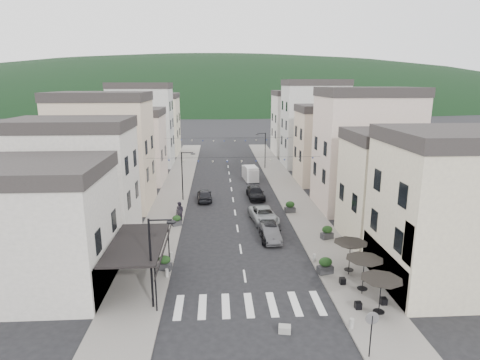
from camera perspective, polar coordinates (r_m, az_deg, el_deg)
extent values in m
plane|color=black|center=(25.36, 1.68, -19.68)|extent=(700.00, 700.00, 0.00)
cube|color=slate|center=(55.16, -9.07, -1.09)|extent=(4.00, 76.00, 0.12)
cube|color=slate|center=(55.69, 6.48, -0.86)|extent=(4.00, 76.00, 0.12)
ellipsoid|color=black|center=(321.41, -3.12, 11.14)|extent=(640.00, 360.00, 70.00)
cube|color=#AEAAA0|center=(31.03, -29.28, -6.83)|extent=(12.00, 8.00, 8.00)
cube|color=#BBAF95|center=(31.32, 28.59, -4.64)|extent=(10.00, 8.00, 10.00)
cube|color=black|center=(28.76, -14.43, -8.72)|extent=(3.60, 7.50, 0.15)
cube|color=black|center=(28.66, -10.79, -9.68)|extent=(0.34, 7.50, 0.99)
cylinder|color=black|center=(26.03, -11.88, -14.95)|extent=(0.10, 0.10, 3.20)
cylinder|color=black|center=(32.29, -10.10, -9.02)|extent=(0.10, 0.10, 3.20)
cube|color=#AEAAA0|center=(38.33, -22.41, -0.88)|extent=(10.00, 7.00, 10.00)
cube|color=#262323|center=(37.43, -23.17, 7.30)|extent=(10.20, 7.14, 1.00)
cube|color=#C9B097|center=(47.48, -18.71, 3.31)|extent=(10.00, 8.00, 12.00)
cube|color=#262323|center=(46.83, -19.32, 11.15)|extent=(10.20, 8.16, 1.00)
cube|color=#C3AB9E|center=(59.18, -15.65, 4.22)|extent=(10.00, 8.00, 9.50)
cube|color=#262323|center=(58.59, -15.98, 9.28)|extent=(10.20, 8.16, 1.00)
cube|color=#A7A7A2|center=(70.62, -13.73, 7.22)|extent=(10.00, 7.00, 13.00)
cube|color=#262323|center=(70.23, -14.06, 12.90)|extent=(10.20, 7.14, 1.00)
cube|color=#BBAF95|center=(82.49, -12.24, 7.48)|extent=(10.00, 9.00, 11.00)
cube|color=#262323|center=(82.10, -12.46, 11.64)|extent=(10.20, 9.18, 1.00)
cube|color=#BBAF95|center=(38.15, 22.28, -1.71)|extent=(10.00, 7.00, 9.00)
cube|color=#262323|center=(37.23, 22.98, 5.74)|extent=(10.20, 7.14, 1.00)
cube|color=#C3AB9E|center=(46.77, 17.28, 3.58)|extent=(10.00, 8.00, 12.50)
cube|color=#262323|center=(46.15, 17.88, 11.85)|extent=(10.20, 8.16, 1.00)
cube|color=#C9B097|center=(58.20, 13.10, 4.47)|extent=(10.00, 7.00, 10.00)
cube|color=#262323|center=(57.61, 13.40, 9.87)|extent=(10.20, 7.14, 1.00)
cube|color=#A7A7A2|center=(69.46, 10.40, 7.49)|extent=(10.00, 8.00, 13.50)
cube|color=#262323|center=(69.09, 10.67, 13.48)|extent=(10.20, 8.16, 1.00)
cube|color=#AEAAA0|center=(81.21, 8.38, 7.72)|extent=(10.00, 9.00, 11.50)
cube|color=#262323|center=(80.82, 8.53, 12.13)|extent=(10.20, 9.18, 1.00)
cylinder|color=black|center=(26.44, 19.25, -15.80)|extent=(0.06, 0.06, 2.30)
cone|color=black|center=(25.93, 19.45, -13.67)|extent=(2.50, 2.50, 0.55)
cylinder|color=black|center=(26.82, 19.12, -17.26)|extent=(0.70, 0.70, 0.04)
cylinder|color=black|center=(28.72, 17.10, -13.16)|extent=(0.06, 0.06, 2.30)
cone|color=black|center=(28.25, 17.25, -11.16)|extent=(2.50, 2.50, 0.55)
cylinder|color=black|center=(29.07, 16.99, -14.54)|extent=(0.70, 0.70, 0.04)
cylinder|color=black|center=(31.09, 15.30, -10.90)|extent=(0.06, 0.06, 2.30)
cone|color=black|center=(30.66, 15.43, -9.03)|extent=(2.50, 2.50, 0.55)
cylinder|color=black|center=(31.41, 15.21, -12.20)|extent=(0.70, 0.70, 0.04)
cylinder|color=black|center=(25.89, -12.55, -11.68)|extent=(0.14, 0.14, 6.00)
cylinder|color=black|center=(24.70, -11.28, -5.60)|extent=(1.40, 0.10, 0.10)
cylinder|color=black|center=(24.66, -9.76, -5.93)|extent=(0.56, 0.56, 0.08)
cylinder|color=black|center=(48.53, -8.22, 0.49)|extent=(0.14, 0.14, 6.00)
cylinder|color=black|center=(47.90, -7.50, 3.88)|extent=(1.40, 0.10, 0.10)
cylinder|color=black|center=(47.89, -6.72, 3.72)|extent=(0.56, 0.56, 0.08)
cylinder|color=black|center=(66.50, 3.60, 4.16)|extent=(0.14, 0.14, 6.00)
cylinder|color=black|center=(66.00, 3.03, 6.64)|extent=(1.40, 0.10, 0.10)
cylinder|color=black|center=(65.95, 2.47, 6.51)|extent=(0.56, 0.56, 0.08)
cylinder|color=black|center=(23.04, 18.09, -20.50)|extent=(0.07, 0.07, 2.50)
cylinder|color=slate|center=(22.45, 18.30, -18.16)|extent=(0.70, 0.04, 0.70)
cylinder|color=gray|center=(30.51, -10.35, -12.88)|extent=(0.26, 0.26, 0.60)
cylinder|color=gray|center=(33.20, -9.74, -10.57)|extent=(0.26, 0.26, 0.60)
cylinder|color=gray|center=(32.98, 10.52, -10.78)|extent=(0.26, 0.26, 0.60)
cylinder|color=gray|center=(25.40, 15.58, -19.04)|extent=(0.26, 0.26, 0.60)
cylinder|color=black|center=(43.87, -0.80, 3.23)|extent=(19.00, 0.02, 0.02)
cone|color=beige|center=(44.37, -12.12, 2.80)|extent=(0.28, 0.28, 0.24)
cone|color=navy|center=(44.18, -10.08, 2.73)|extent=(0.28, 0.28, 0.24)
cone|color=beige|center=(44.03, -8.03, 2.67)|extent=(0.28, 0.28, 0.24)
cone|color=navy|center=(43.95, -5.96, 2.62)|extent=(0.28, 0.28, 0.24)
cone|color=beige|center=(43.91, -3.90, 2.60)|extent=(0.28, 0.28, 0.24)
cone|color=navy|center=(43.93, -1.83, 2.59)|extent=(0.28, 0.28, 0.24)
cone|color=beige|center=(44.00, 0.24, 2.62)|extent=(0.28, 0.28, 0.24)
cone|color=navy|center=(44.12, 2.29, 2.67)|extent=(0.28, 0.28, 0.24)
cone|color=beige|center=(44.30, 4.33, 2.75)|extent=(0.28, 0.28, 0.24)
cone|color=navy|center=(44.52, 6.36, 2.84)|extent=(0.28, 0.28, 0.24)
cone|color=beige|center=(44.80, 8.36, 2.95)|extent=(0.28, 0.28, 0.24)
cone|color=navy|center=(45.14, 10.33, 3.07)|extent=(0.28, 0.28, 0.24)
cylinder|color=black|center=(59.66, -1.51, 6.00)|extent=(19.00, 0.02, 0.02)
cone|color=beige|center=(60.03, -9.88, 5.68)|extent=(0.28, 0.28, 0.24)
cone|color=navy|center=(59.89, -8.37, 5.63)|extent=(0.28, 0.28, 0.24)
cone|color=beige|center=(59.78, -6.85, 5.59)|extent=(0.28, 0.28, 0.24)
cone|color=navy|center=(59.72, -5.32, 5.55)|extent=(0.28, 0.28, 0.24)
cone|color=beige|center=(59.69, -3.80, 5.53)|extent=(0.28, 0.28, 0.24)
cone|color=navy|center=(59.71, -2.27, 5.53)|extent=(0.28, 0.28, 0.24)
cone|color=beige|center=(59.76, -0.74, 5.55)|extent=(0.28, 0.28, 0.24)
cone|color=navy|center=(59.85, 0.78, 5.58)|extent=(0.28, 0.28, 0.24)
cone|color=beige|center=(59.98, 2.29, 5.64)|extent=(0.28, 0.28, 0.24)
cone|color=navy|center=(60.15, 3.80, 5.70)|extent=(0.28, 0.28, 0.24)
cone|color=beige|center=(60.35, 5.30, 5.78)|extent=(0.28, 0.28, 0.24)
cone|color=navy|center=(60.60, 6.79, 5.86)|extent=(0.28, 0.28, 0.24)
imported|color=black|center=(36.99, 4.32, -7.22)|extent=(1.89, 4.60, 1.56)
imported|color=#363639|center=(36.75, 4.30, -7.51)|extent=(1.76, 4.28, 1.38)
imported|color=gray|center=(41.39, 3.38, -4.98)|extent=(3.07, 5.52, 1.46)
imported|color=black|center=(49.61, 2.22, -1.83)|extent=(2.22, 4.91, 1.40)
imported|color=black|center=(48.70, -5.07, -2.13)|extent=(2.00, 4.39, 1.46)
cube|color=#BABABD|center=(59.13, 1.46, 0.92)|extent=(2.23, 4.52, 1.81)
cube|color=#BABABD|center=(58.41, 1.57, 1.71)|extent=(2.01, 3.08, 0.45)
cylinder|color=black|center=(57.57, 1.07, -0.03)|extent=(0.30, 0.66, 0.63)
cylinder|color=black|center=(57.86, 2.48, 0.03)|extent=(0.30, 0.66, 0.63)
cylinder|color=black|center=(60.68, 0.47, 0.68)|extent=(0.30, 0.66, 0.63)
cylinder|color=black|center=(60.96, 1.81, 0.74)|extent=(0.30, 0.66, 0.63)
imported|color=black|center=(40.69, -8.68, -4.96)|extent=(0.76, 0.57, 1.87)
imported|color=#25202B|center=(41.71, -8.55, -4.42)|extent=(1.21, 1.16, 1.96)
cube|color=gray|center=(24.63, 6.37, -20.33)|extent=(0.78, 0.62, 0.40)
cube|color=#2D2D30|center=(31.59, -10.66, -12.01)|extent=(1.14, 0.81, 0.52)
ellipsoid|color=black|center=(31.35, -10.70, -11.07)|extent=(0.91, 0.58, 0.66)
cube|color=#2F2F32|center=(40.53, -8.98, -6.09)|extent=(1.08, 0.86, 0.47)
ellipsoid|color=black|center=(40.36, -9.01, -5.40)|extent=(0.83, 0.53, 0.61)
cube|color=#29292B|center=(31.21, 12.01, -12.36)|extent=(1.26, 0.90, 0.57)
ellipsoid|color=black|center=(30.94, 12.06, -11.32)|extent=(1.00, 0.63, 0.73)
cube|color=#313133|center=(37.66, 12.26, -7.75)|extent=(1.22, 0.91, 0.55)
ellipsoid|color=black|center=(37.45, 12.31, -6.89)|extent=(0.96, 0.61, 0.70)
cube|color=#313133|center=(44.34, 7.12, -4.23)|extent=(1.21, 0.80, 0.56)
ellipsoid|color=black|center=(44.15, 7.14, -3.46)|extent=(0.99, 0.63, 0.72)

